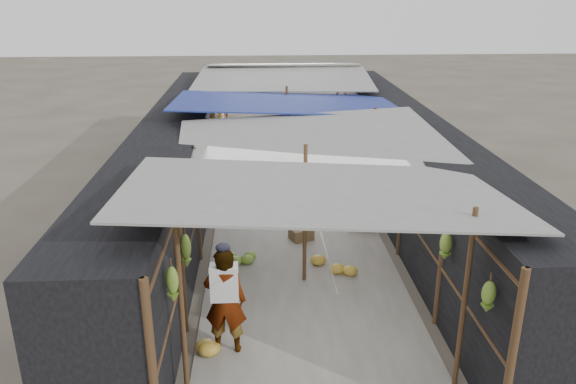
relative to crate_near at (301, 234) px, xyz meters
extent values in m
cube|color=#9E998E|center=(-0.08, 1.72, -0.13)|extent=(3.60, 16.00, 0.02)
cube|color=black|center=(-2.78, 1.72, 1.01)|extent=(1.40, 15.00, 2.30)
cube|color=black|center=(2.62, 1.72, 1.01)|extent=(1.40, 15.00, 2.30)
cube|color=olive|center=(0.00, 0.00, 0.00)|extent=(0.56, 0.51, 0.27)
cube|color=olive|center=(1.34, 0.53, 0.03)|extent=(0.61, 0.53, 0.33)
cube|color=olive|center=(-0.80, 2.71, 0.00)|extent=(0.54, 0.50, 0.28)
cylinder|color=black|center=(0.85, 1.72, -0.04)|extent=(0.63, 0.63, 0.19)
imported|color=white|center=(-1.41, -3.82, 0.70)|extent=(0.65, 0.46, 1.68)
imported|color=navy|center=(-0.14, 4.41, 0.72)|extent=(0.92, 0.77, 1.71)
imported|color=#514A46|center=(0.87, 3.71, 0.34)|extent=(0.39, 0.64, 0.96)
cylinder|color=brown|center=(-1.88, -4.78, 1.16)|extent=(0.07, 0.07, 2.60)
cylinder|color=brown|center=(1.72, -4.78, 1.16)|extent=(0.07, 0.07, 2.60)
cylinder|color=brown|center=(-0.08, -1.78, 1.16)|extent=(0.07, 0.07, 2.60)
cylinder|color=brown|center=(-1.88, 1.22, 1.16)|extent=(0.07, 0.07, 2.60)
cylinder|color=brown|center=(1.72, 1.22, 1.16)|extent=(0.07, 0.07, 2.60)
cylinder|color=brown|center=(-0.08, 4.22, 1.16)|extent=(0.07, 0.07, 2.60)
cylinder|color=brown|center=(-1.88, 7.22, 1.16)|extent=(0.07, 0.07, 2.60)
cylinder|color=brown|center=(1.72, 7.22, 1.16)|extent=(0.07, 0.07, 2.60)
cube|color=gray|center=(-0.08, -3.78, 2.36)|extent=(5.21, 3.19, 0.52)
cube|color=gray|center=(0.12, -0.58, 2.21)|extent=(5.23, 3.73, 0.50)
cube|color=navy|center=(-0.18, 2.72, 2.31)|extent=(5.40, 3.60, 0.41)
cube|color=gray|center=(-0.08, 6.02, 2.41)|extent=(5.37, 3.66, 0.27)
cube|color=gray|center=(0.02, 8.42, 2.51)|extent=(5.00, 1.99, 0.24)
cylinder|color=brown|center=(-2.08, 1.72, 1.91)|extent=(0.06, 15.00, 0.06)
cylinder|color=brown|center=(1.92, 1.72, 1.91)|extent=(0.06, 15.00, 0.06)
cylinder|color=gray|center=(-0.08, 1.72, 1.91)|extent=(0.02, 15.00, 0.02)
cube|color=navy|center=(-0.61, 6.39, 1.61)|extent=(0.65, 0.03, 0.60)
cube|color=#1846A1|center=(0.11, 0.59, 1.59)|extent=(0.55, 0.03, 0.65)
cube|color=#161A92|center=(-0.38, 2.16, 1.61)|extent=(0.70, 0.03, 0.60)
cube|color=#B71C47|center=(0.92, 0.38, 1.61)|extent=(0.50, 0.03, 0.60)
ellipsoid|color=olive|center=(-1.96, -4.84, 1.56)|extent=(0.16, 0.14, 0.50)
ellipsoid|color=olive|center=(-1.96, -3.50, 1.36)|extent=(0.16, 0.14, 0.54)
ellipsoid|color=olive|center=(-1.96, -1.90, 1.42)|extent=(0.14, 0.12, 0.59)
ellipsoid|color=olive|center=(-1.96, -0.85, 1.47)|extent=(0.19, 0.16, 0.53)
ellipsoid|color=gold|center=(-1.96, 0.98, 1.38)|extent=(0.20, 0.17, 0.53)
ellipsoid|color=olive|center=(-1.96, 2.42, 1.60)|extent=(0.15, 0.12, 0.58)
ellipsoid|color=gold|center=(-1.96, 3.93, 1.39)|extent=(0.18, 0.15, 0.51)
ellipsoid|color=gold|center=(-1.96, 5.13, 1.62)|extent=(0.20, 0.17, 0.51)
ellipsoid|color=olive|center=(-1.96, 7.36, 1.51)|extent=(0.17, 0.15, 0.37)
ellipsoid|color=olive|center=(-1.96, 8.18, 1.47)|extent=(0.20, 0.17, 0.47)
ellipsoid|color=olive|center=(1.80, -5.26, 1.51)|extent=(0.17, 0.15, 0.42)
ellipsoid|color=olive|center=(1.80, -3.71, 1.43)|extent=(0.18, 0.16, 0.43)
ellipsoid|color=gold|center=(1.80, -1.82, 1.53)|extent=(0.19, 0.16, 0.55)
ellipsoid|color=olive|center=(1.80, -0.41, 1.48)|extent=(0.20, 0.17, 0.37)
ellipsoid|color=gold|center=(1.80, 1.04, 1.38)|extent=(0.18, 0.15, 0.58)
ellipsoid|color=gold|center=(1.80, 2.67, 1.56)|extent=(0.16, 0.13, 0.44)
ellipsoid|color=olive|center=(1.80, 4.18, 1.69)|extent=(0.18, 0.15, 0.37)
ellipsoid|color=olive|center=(1.80, 5.23, 1.59)|extent=(0.19, 0.16, 0.56)
ellipsoid|color=olive|center=(1.80, 7.34, 1.47)|extent=(0.18, 0.15, 0.42)
ellipsoid|color=olive|center=(1.80, 8.61, 1.64)|extent=(0.20, 0.17, 0.39)
ellipsoid|color=olive|center=(-0.39, 1.69, 0.03)|extent=(0.66, 0.56, 0.33)
ellipsoid|color=gold|center=(-1.48, -4.12, 0.03)|extent=(0.67, 0.57, 0.34)
ellipsoid|color=olive|center=(1.14, 3.27, 0.04)|extent=(0.71, 0.60, 0.35)
ellipsoid|color=gold|center=(0.53, -1.36, 0.04)|extent=(0.72, 0.61, 0.36)
ellipsoid|color=gold|center=(1.61, 5.58, 0.00)|extent=(0.53, 0.45, 0.26)
ellipsoid|color=olive|center=(-1.30, -0.99, -0.02)|extent=(0.48, 0.40, 0.24)
ellipsoid|color=olive|center=(-1.47, 4.04, -0.02)|extent=(0.45, 0.38, 0.23)
ellipsoid|color=gold|center=(-1.67, 5.78, 0.03)|extent=(0.67, 0.57, 0.34)
camera|label=1|loc=(-0.90, -10.92, 4.94)|focal=35.00mm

